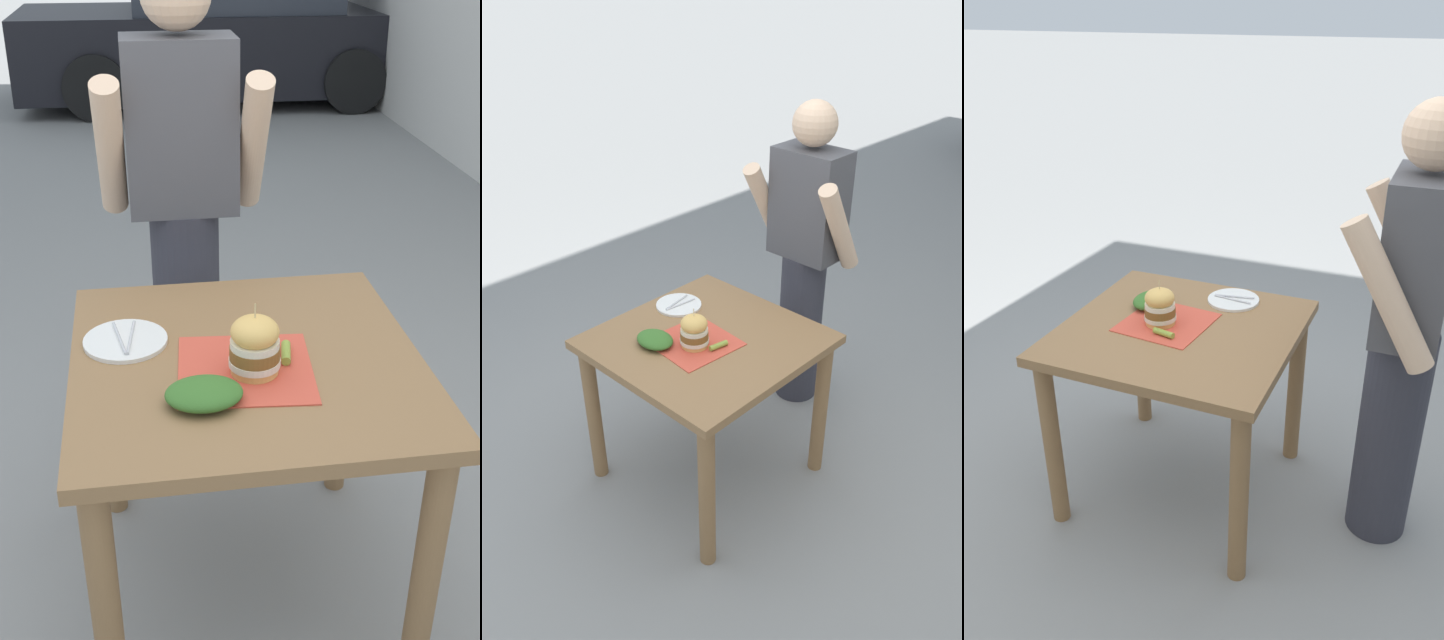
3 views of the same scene
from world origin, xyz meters
TOP-DOWN VIEW (x-y plane):
  - ground_plane at (0.00, 0.00)m, footprint 80.00×80.00m
  - patio_table at (0.00, 0.00)m, footprint 0.88×0.90m
  - serving_paper at (-0.01, -0.06)m, footprint 0.36×0.36m
  - sandwich at (0.01, -0.08)m, footprint 0.13×0.13m
  - pickle_spear at (0.10, -0.03)m, footprint 0.04×0.09m
  - side_plate_with_forks at (-0.30, 0.11)m, footprint 0.22×0.22m
  - side_salad at (-0.13, -0.19)m, footprint 0.18×0.14m
  - diner_across_table at (-0.09, 0.83)m, footprint 0.55×0.35m

SIDE VIEW (x-z plane):
  - ground_plane at x=0.00m, z-range 0.00..0.00m
  - patio_table at x=0.00m, z-range 0.25..1.05m
  - serving_paper at x=-0.01m, z-range 0.80..0.80m
  - side_plate_with_forks at x=-0.30m, z-range 0.79..0.81m
  - pickle_spear at x=0.10m, z-range 0.80..0.83m
  - side_salad at x=-0.13m, z-range 0.80..0.85m
  - sandwich at x=0.01m, z-range 0.78..0.97m
  - diner_across_table at x=-0.09m, z-range 0.04..1.73m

